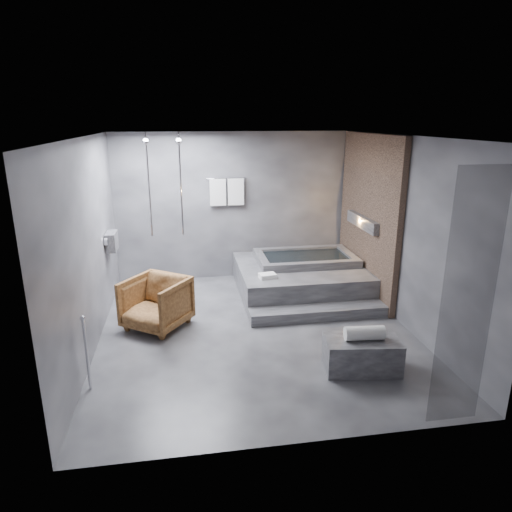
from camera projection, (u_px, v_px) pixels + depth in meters
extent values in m
plane|color=#2D2D30|center=(255.00, 330.00, 6.80)|extent=(5.00, 5.00, 0.00)
cube|color=#4B4B4E|center=(255.00, 137.00, 5.98)|extent=(4.50, 5.00, 0.04)
cube|color=#37373C|center=(234.00, 207.00, 8.75)|extent=(4.50, 0.04, 2.80)
cube|color=#37373C|center=(301.00, 311.00, 4.03)|extent=(4.50, 0.04, 2.80)
cube|color=#37373C|center=(88.00, 247.00, 6.04)|extent=(0.04, 5.00, 2.80)
cube|color=#37373C|center=(405.00, 233.00, 6.74)|extent=(0.04, 5.00, 2.80)
cube|color=#906D54|center=(368.00, 216.00, 7.91)|extent=(0.10, 2.40, 2.78)
cube|color=#FF9938|center=(363.00, 222.00, 7.93)|extent=(0.14, 1.20, 0.20)
cube|color=gray|center=(112.00, 241.00, 7.46)|extent=(0.16, 0.42, 0.30)
imported|color=beige|center=(112.00, 245.00, 7.38)|extent=(0.08, 0.08, 0.21)
imported|color=beige|center=(114.00, 244.00, 7.58)|extent=(0.07, 0.07, 0.15)
cylinder|color=silver|center=(181.00, 185.00, 8.02)|extent=(0.04, 0.04, 1.80)
cylinder|color=silver|center=(149.00, 186.00, 7.94)|extent=(0.04, 0.04, 1.80)
cylinder|color=silver|center=(226.00, 178.00, 8.51)|extent=(0.75, 0.02, 0.02)
cube|color=white|center=(218.00, 192.00, 8.54)|extent=(0.30, 0.06, 0.50)
cube|color=white|center=(236.00, 192.00, 8.59)|extent=(0.30, 0.06, 0.50)
cylinder|color=silver|center=(87.00, 355.00, 5.20)|extent=(0.04, 0.04, 0.90)
cube|color=black|center=(467.00, 302.00, 4.35)|extent=(0.55, 0.01, 2.60)
cube|color=#323235|center=(300.00, 278.00, 8.26)|extent=(2.20, 2.00, 0.50)
cube|color=#323235|center=(318.00, 313.00, 7.19)|extent=(2.20, 0.36, 0.18)
cube|color=#333335|center=(362.00, 354.00, 5.69)|extent=(0.98, 0.62, 0.41)
imported|color=#462811|center=(156.00, 303.00, 6.80)|extent=(1.17, 1.17, 0.77)
cylinder|color=white|center=(365.00, 333.00, 5.60)|extent=(0.50, 0.22, 0.18)
cube|color=white|center=(267.00, 276.00, 7.53)|extent=(0.29, 0.23, 0.07)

